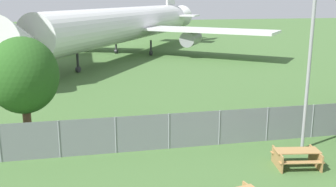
{
  "coord_description": "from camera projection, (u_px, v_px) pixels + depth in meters",
  "views": [
    {
      "loc": [
        -6.35,
        -6.85,
        7.12
      ],
      "look_at": [
        -1.95,
        13.59,
        2.0
      ],
      "focal_mm": 42.0,
      "sensor_mm": 36.0,
      "label": 1
    }
  ],
  "objects": [
    {
      "name": "picnic_bench_near_cabin",
      "position": [
        297.0,
        156.0,
        16.89
      ],
      "size": [
        2.09,
        1.69,
        0.76
      ],
      "rotation": [
        0.0,
        0.0,
        -0.16
      ],
      "color": "#A37A47",
      "rests_on": "ground"
    },
    {
      "name": "light_mast",
      "position": [
        312.0,
        37.0,
        17.72
      ],
      "size": [
        0.44,
        0.44,
        8.98
      ],
      "color": "#99999E",
      "rests_on": "ground"
    },
    {
      "name": "airplane",
      "position": [
        128.0,
        24.0,
        48.42
      ],
      "size": [
        32.9,
        39.86,
        12.09
      ],
      "rotation": [
        0.0,
        0.0,
        -2.12
      ],
      "color": "white",
      "rests_on": "ground"
    },
    {
      "name": "tree_behind_benches",
      "position": [
        23.0,
        76.0,
        17.97
      ],
      "size": [
        3.23,
        3.23,
        5.43
      ],
      "color": "brown",
      "rests_on": "ground"
    },
    {
      "name": "perimeter_fence",
      "position": [
        219.0,
        128.0,
        19.34
      ],
      "size": [
        56.07,
        0.07,
        1.76
      ],
      "color": "gray",
      "rests_on": "ground"
    }
  ]
}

